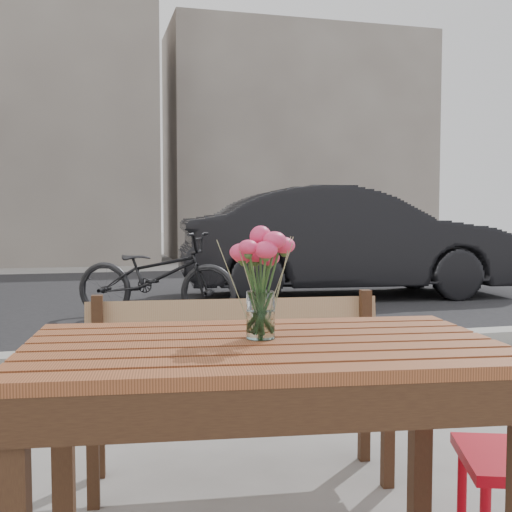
{
  "coord_description": "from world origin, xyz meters",
  "views": [
    {
      "loc": [
        -0.58,
        -1.83,
        1.12
      ],
      "look_at": [
        -0.12,
        -0.1,
        1.0
      ],
      "focal_mm": 45.0,
      "sensor_mm": 36.0,
      "label": 1
    }
  ],
  "objects_px": {
    "main_table": "(263,388)",
    "parked_car": "(346,242)",
    "main_vase": "(261,269)",
    "bicycle": "(156,276)"
  },
  "relations": [
    {
      "from": "bicycle",
      "to": "main_table",
      "type": "bearing_deg",
      "value": -154.92
    },
    {
      "from": "main_table",
      "to": "parked_car",
      "type": "bearing_deg",
      "value": 72.44
    },
    {
      "from": "main_table",
      "to": "main_vase",
      "type": "xyz_separation_m",
      "value": [
        0.0,
        0.04,
        0.32
      ]
    },
    {
      "from": "main_vase",
      "to": "bicycle",
      "type": "bearing_deg",
      "value": 87.36
    },
    {
      "from": "main_vase",
      "to": "bicycle",
      "type": "height_order",
      "value": "main_vase"
    },
    {
      "from": "parked_car",
      "to": "main_vase",
      "type": "bearing_deg",
      "value": 160.43
    },
    {
      "from": "main_vase",
      "to": "bicycle",
      "type": "relative_size",
      "value": 0.17
    },
    {
      "from": "main_table",
      "to": "parked_car",
      "type": "distance_m",
      "value": 7.22
    },
    {
      "from": "parked_car",
      "to": "bicycle",
      "type": "bearing_deg",
      "value": 121.01
    },
    {
      "from": "parked_car",
      "to": "bicycle",
      "type": "xyz_separation_m",
      "value": [
        -2.74,
        -1.34,
        -0.28
      ]
    }
  ]
}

